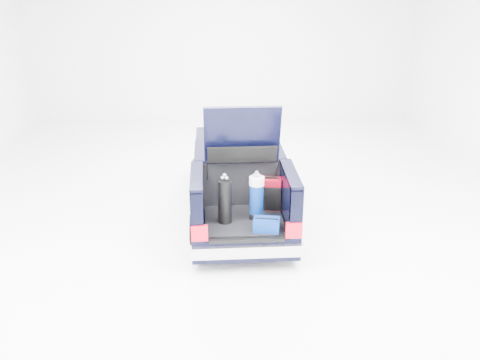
{
  "coord_description": "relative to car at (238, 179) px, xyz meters",
  "views": [
    {
      "loc": [
        -0.57,
        -9.14,
        4.51
      ],
      "look_at": [
        0.0,
        -0.5,
        0.91
      ],
      "focal_mm": 38.0,
      "sensor_mm": 36.0,
      "label": 1
    }
  ],
  "objects": [
    {
      "name": "ground",
      "position": [
        0.0,
        -0.11,
        -0.67
      ],
      "size": [
        14.0,
        14.0,
        0.0
      ],
      "primitive_type": "plane",
      "color": "white",
      "rests_on": "ground"
    },
    {
      "name": "blue_golf_bag",
      "position": [
        0.22,
        -1.55,
        0.31
      ],
      "size": [
        0.3,
        0.3,
        0.85
      ],
      "rotation": [
        0.0,
        0.0,
        0.23
      ],
      "color": "black",
      "rests_on": "car"
    },
    {
      "name": "blue_duffel",
      "position": [
        0.34,
        -2.01,
        0.03
      ],
      "size": [
        0.46,
        0.35,
        0.22
      ],
      "rotation": [
        0.0,
        0.0,
        -0.19
      ],
      "color": "navy",
      "rests_on": "car"
    },
    {
      "name": "black_golf_bag",
      "position": [
        -0.32,
        -1.67,
        0.31
      ],
      "size": [
        0.24,
        0.25,
        0.84
      ],
      "rotation": [
        0.0,
        0.0,
        0.01
      ],
      "color": "black",
      "rests_on": "car"
    },
    {
      "name": "red_suitcase",
      "position": [
        0.5,
        -1.19,
        0.21
      ],
      "size": [
        0.39,
        0.29,
        0.6
      ],
      "rotation": [
        0.0,
        0.0,
        -0.17
      ],
      "color": "maroon",
      "rests_on": "car"
    },
    {
      "name": "car",
      "position": [
        0.0,
        0.0,
        0.0
      ],
      "size": [
        1.87,
        4.65,
        2.47
      ],
      "color": "black",
      "rests_on": "ground"
    }
  ]
}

